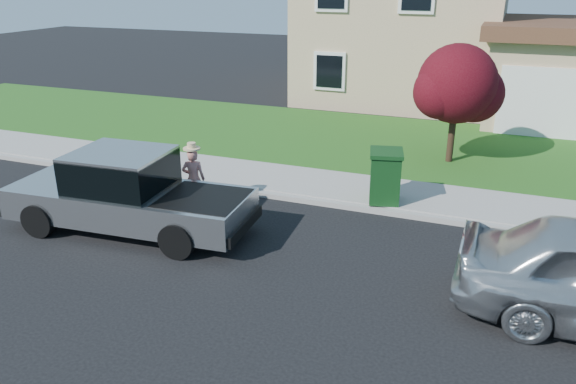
{
  "coord_description": "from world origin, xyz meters",
  "views": [
    {
      "loc": [
        4.36,
        -9.09,
        5.23
      ],
      "look_at": [
        0.64,
        0.53,
        1.2
      ],
      "focal_mm": 35.0,
      "sensor_mm": 36.0,
      "label": 1
    }
  ],
  "objects_px": {
    "woman": "(194,178)",
    "ornamental_tree": "(458,88)",
    "pickup_truck": "(128,195)",
    "trash_bin": "(385,176)"
  },
  "relations": [
    {
      "from": "woman",
      "to": "ornamental_tree",
      "type": "distance_m",
      "value": 7.84
    },
    {
      "from": "ornamental_tree",
      "to": "trash_bin",
      "type": "height_order",
      "value": "ornamental_tree"
    },
    {
      "from": "woman",
      "to": "ornamental_tree",
      "type": "xyz_separation_m",
      "value": [
        5.3,
        5.59,
        1.48
      ]
    },
    {
      "from": "pickup_truck",
      "to": "ornamental_tree",
      "type": "distance_m",
      "value": 9.43
    },
    {
      "from": "ornamental_tree",
      "to": "trash_bin",
      "type": "bearing_deg",
      "value": -106.65
    },
    {
      "from": "pickup_truck",
      "to": "woman",
      "type": "height_order",
      "value": "pickup_truck"
    },
    {
      "from": "woman",
      "to": "ornamental_tree",
      "type": "height_order",
      "value": "ornamental_tree"
    },
    {
      "from": "trash_bin",
      "to": "ornamental_tree",
      "type": "bearing_deg",
      "value": 60.42
    },
    {
      "from": "pickup_truck",
      "to": "trash_bin",
      "type": "xyz_separation_m",
      "value": [
        4.85,
        3.3,
        -0.05
      ]
    },
    {
      "from": "ornamental_tree",
      "to": "trash_bin",
      "type": "relative_size",
      "value": 2.72
    }
  ]
}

